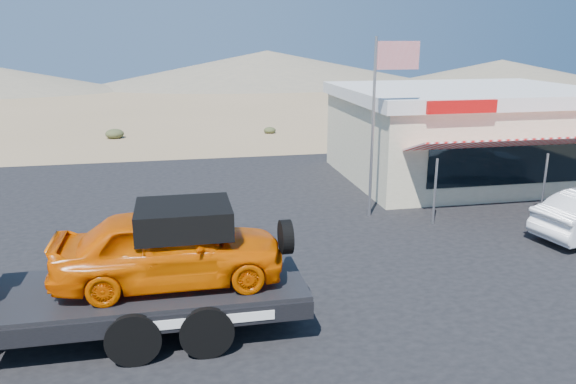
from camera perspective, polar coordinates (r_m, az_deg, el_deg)
The scene contains 6 objects.
ground at distance 14.51m, azimuth -3.60°, elevation -9.04°, with size 120.00×120.00×0.00m, color #89724E.
asphalt_lot at distance 17.57m, azimuth 1.52°, elevation -4.47°, with size 32.00×24.00×0.02m, color black.
tow_truck at distance 12.09m, azimuth -21.95°, elevation -7.00°, with size 9.07×2.69×3.03m.
jerky_store at distance 25.53m, azimuth 17.44°, elevation 5.79°, with size 10.40×9.97×3.90m.
flagpole at distance 18.93m, azimuth 9.36°, elevation 8.51°, with size 1.55×0.10×6.00m.
distant_hills at distance 68.81m, azimuth -18.50°, elevation 11.41°, with size 126.00×48.00×4.20m.
Camera 1 is at (-1.72, -13.07, 6.06)m, focal length 35.00 mm.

